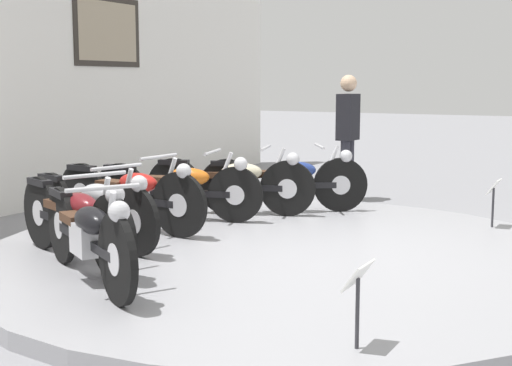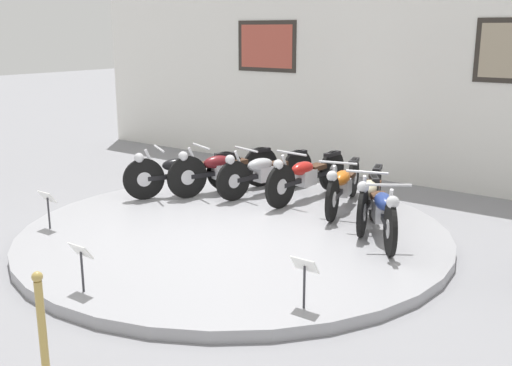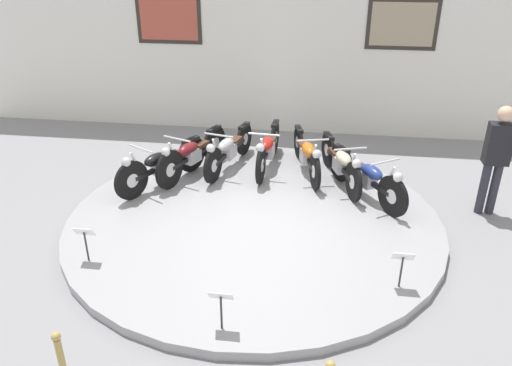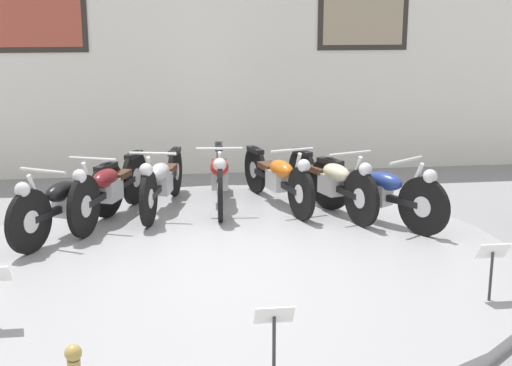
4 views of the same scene
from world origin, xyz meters
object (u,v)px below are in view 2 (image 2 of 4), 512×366
object	(u,v)px
motorcycle_red	(306,175)
info_placard_front_centre	(81,257)
motorcycle_orange	(343,184)
info_placard_front_left	(48,202)
motorcycle_black	(183,171)
motorcycle_silver	(265,171)
motorcycle_maroon	(223,168)
info_placard_front_right	(305,272)
motorcycle_cream	(370,194)
stanchion_post_right_of_entry	(45,358)
motorcycle_blue	(382,208)

from	to	relation	value
motorcycle_red	info_placard_front_centre	bearing A→B (deg)	-89.96
motorcycle_orange	info_placard_front_left	xyz separation A→B (m)	(-2.68, -3.11, -0.01)
motorcycle_black	motorcycle_silver	size ratio (longest dim) A/B	0.91
motorcycle_maroon	info_placard_front_centre	bearing A→B (deg)	-71.11
motorcycle_red	motorcycle_maroon	bearing A→B (deg)	-160.88
info_placard_front_right	motorcycle_cream	bearing A→B (deg)	103.82
motorcycle_silver	info_placard_front_centre	xyz separation A→B (m)	(0.70, -4.11, -0.01)
motorcycle_maroon	stanchion_post_right_of_entry	world-z (taller)	stanchion_post_right_of_entry
motorcycle_black	info_placard_front_right	xyz separation A→B (m)	(3.67, -2.28, -0.02)
motorcycle_maroon	motorcycle_black	bearing A→B (deg)	-128.64
motorcycle_black	info_placard_front_right	world-z (taller)	motorcycle_black
stanchion_post_right_of_entry	info_placard_front_centre	bearing A→B (deg)	132.86
motorcycle_maroon	stanchion_post_right_of_entry	bearing A→B (deg)	-64.20
motorcycle_cream	info_placard_front_right	bearing A→B (deg)	-76.18
motorcycle_cream	motorcycle_blue	xyz separation A→B (m)	(0.40, -0.49, 0.00)
motorcycle_red	motorcycle_cream	bearing A→B (deg)	-19.16
motorcycle_cream	stanchion_post_right_of_entry	world-z (taller)	stanchion_post_right_of_entry
stanchion_post_right_of_entry	motorcycle_blue	bearing A→B (deg)	82.62
info_placard_front_left	stanchion_post_right_of_entry	size ratio (longest dim) A/B	0.50
motorcycle_cream	info_placard_front_left	bearing A→B (deg)	-139.63
motorcycle_black	motorcycle_cream	world-z (taller)	motorcycle_black
motorcycle_black	info_placard_front_right	size ratio (longest dim) A/B	3.43
motorcycle_black	motorcycle_red	xyz separation A→B (m)	(1.69, 0.95, 0.00)
info_placard_front_left	motorcycle_maroon	bearing A→B (deg)	76.22
motorcycle_orange	motorcycle_blue	world-z (taller)	motorcycle_blue
motorcycle_maroon	stanchion_post_right_of_entry	distance (m)	5.53
motorcycle_silver	stanchion_post_right_of_entry	distance (m)	5.61
motorcycle_orange	stanchion_post_right_of_entry	distance (m)	5.33
motorcycle_black	motorcycle_maroon	size ratio (longest dim) A/B	0.92
motorcycle_black	motorcycle_maroon	xyz separation A→B (m)	(0.40, 0.50, 0.01)
motorcycle_black	info_placard_front_centre	world-z (taller)	motorcycle_black
motorcycle_black	motorcycle_silver	bearing A→B (deg)	39.91
motorcycle_red	motorcycle_cream	world-z (taller)	motorcycle_red
motorcycle_orange	motorcycle_blue	distance (m)	1.29
motorcycle_cream	motorcycle_silver	bearing A→B (deg)	170.55
motorcycle_maroon	motorcycle_blue	bearing A→B (deg)	-9.44
stanchion_post_right_of_entry	motorcycle_black	bearing A→B (deg)	122.04
motorcycle_silver	stanchion_post_right_of_entry	size ratio (longest dim) A/B	1.88
motorcycle_red	info_placard_front_right	xyz separation A→B (m)	(1.98, -3.23, -0.02)
motorcycle_maroon	motorcycle_blue	size ratio (longest dim) A/B	1.13
motorcycle_red	info_placard_front_right	distance (m)	3.79
motorcycle_blue	info_placard_front_right	bearing A→B (deg)	-82.98
motorcycle_silver	info_placard_front_centre	distance (m)	4.17
motorcycle_blue	motorcycle_maroon	bearing A→B (deg)	170.56
info_placard_front_right	stanchion_post_right_of_entry	bearing A→B (deg)	-111.39
motorcycle_maroon	motorcycle_silver	world-z (taller)	motorcycle_maroon
motorcycle_silver	motorcycle_red	xyz separation A→B (m)	(0.70, 0.12, 0.01)
motorcycle_silver	motorcycle_cream	distance (m)	2.02
motorcycle_orange	motorcycle_cream	world-z (taller)	motorcycle_cream
motorcycle_maroon	info_placard_front_right	bearing A→B (deg)	-40.38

